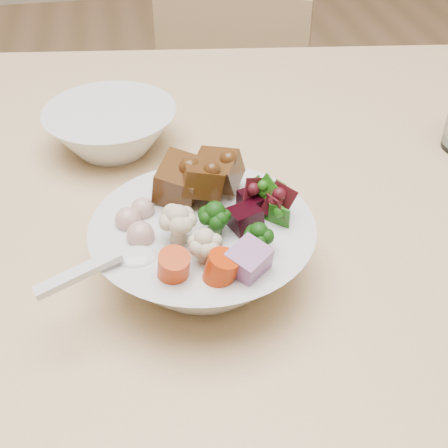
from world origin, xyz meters
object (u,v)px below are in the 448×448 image
at_px(food_bowl, 204,246).
at_px(side_bowl, 111,130).
at_px(dining_table, 438,267).
at_px(chair_far, 220,150).

distance_m(food_bowl, side_bowl, 0.27).
height_order(dining_table, food_bowl, food_bowl).
height_order(food_bowl, side_bowl, food_bowl).
distance_m(dining_table, side_bowl, 0.43).
distance_m(dining_table, food_bowl, 0.31).
relative_size(chair_far, food_bowl, 3.63).
relative_size(dining_table, side_bowl, 10.76).
bearing_deg(food_bowl, side_bowl, 107.39).
xyz_separation_m(chair_far, side_bowl, (-0.23, -0.53, 0.38)).
bearing_deg(chair_far, food_bowl, -75.81).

